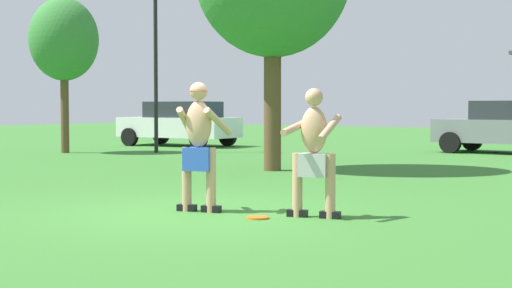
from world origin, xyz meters
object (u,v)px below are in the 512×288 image
player_in_gray (314,150)px  tree_right_field (64,40)px  car_gray_mid_lot (512,126)px  car_white_far_end (180,123)px  player_with_cap (199,140)px  frisbee (258,218)px  lamp_post (156,48)px

player_in_gray → tree_right_field: 14.96m
player_in_gray → car_gray_mid_lot: player_in_gray is taller
car_white_far_end → tree_right_field: (-0.37, -5.00, 2.58)m
player_with_cap → frisbee: 1.38m
player_with_cap → player_in_gray: (1.55, 0.37, -0.11)m
car_white_far_end → player_with_cap: bearing=-49.6°
car_gray_mid_lot → lamp_post: lamp_post is taller
car_gray_mid_lot → frisbee: bearing=-86.9°
car_white_far_end → player_in_gray: bearing=-45.0°
frisbee → car_white_far_end: size_ratio=0.06×
tree_right_field → player_with_cap: bearing=-34.6°
car_gray_mid_lot → tree_right_field: (-11.40, -7.17, 2.58)m
player_in_gray → frisbee: bearing=-140.2°
player_in_gray → lamp_post: lamp_post is taller
lamp_post → tree_right_field: size_ratio=1.09×
player_in_gray → tree_right_field: size_ratio=0.35×
player_in_gray → frisbee: 1.11m
player_with_cap → lamp_post: (-9.00, 9.38, 2.23)m
player_in_gray → tree_right_field: bearing=150.0°
frisbee → lamp_post: bearing=136.6°
frisbee → car_white_far_end: 17.48m
player_with_cap → car_white_far_end: 16.73m
player_in_gray → car_white_far_end: bearing=135.0°
player_with_cap → lamp_post: 13.19m
frisbee → tree_right_field: 14.90m
car_gray_mid_lot → tree_right_field: size_ratio=0.94×
frisbee → car_gray_mid_lot: car_gray_mid_lot is taller
player_with_cap → car_gray_mid_lot: 14.92m
player_with_cap → frisbee: (1.00, -0.08, -0.95)m
player_in_gray → frisbee: player_in_gray is taller
car_gray_mid_lot → tree_right_field: 13.71m
tree_right_field → car_gray_mid_lot: bearing=32.2°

